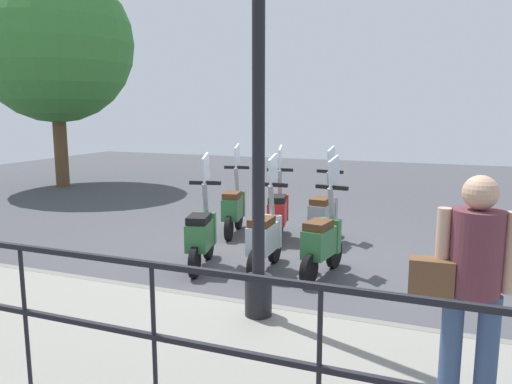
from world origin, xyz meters
TOP-DOWN VIEW (x-y plane):
  - ground_plane at (0.00, 0.00)m, footprint 28.00×28.00m
  - promenade_walkway at (-3.15, 0.00)m, footprint 2.20×20.00m
  - fence_railing at (-4.20, -0.00)m, footprint 0.04×16.03m
  - lamp_post_near at (-2.40, -0.54)m, footprint 0.26×0.90m
  - pedestrian_with_bag at (-3.36, -2.37)m, footprint 0.34×0.65m
  - tree_large at (4.11, 7.81)m, footprint 4.18×4.18m
  - scooter_near_0 at (-0.64, -0.74)m, footprint 1.23×0.46m
  - scooter_near_1 at (-0.72, 0.01)m, footprint 1.23×0.44m
  - scooter_near_2 at (-0.88, 0.87)m, footprint 1.21×0.52m
  - scooter_far_0 at (0.96, -0.37)m, footprint 1.23×0.44m
  - scooter_far_1 at (0.89, 0.38)m, footprint 1.22×0.50m
  - scooter_far_2 at (0.94, 1.20)m, footprint 1.22×0.49m

SIDE VIEW (x-z plane):
  - ground_plane at x=0.00m, z-range 0.00..0.00m
  - promenade_walkway at x=-3.15m, z-range 0.00..0.15m
  - scooter_near_0 at x=-0.64m, z-range -0.29..1.25m
  - scooter_near_1 at x=-0.72m, z-range -0.29..1.25m
  - scooter_near_2 at x=-0.88m, z-range -0.29..1.25m
  - scooter_far_0 at x=0.96m, z-range -0.29..1.25m
  - scooter_far_1 at x=0.89m, z-range -0.29..1.25m
  - scooter_far_2 at x=0.94m, z-range -0.29..1.25m
  - fence_railing at x=-4.20m, z-range 0.35..1.42m
  - pedestrian_with_bag at x=-3.36m, z-range 0.28..1.87m
  - lamp_post_near at x=-2.40m, z-range -0.10..4.62m
  - tree_large at x=4.11m, z-range 0.87..6.80m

